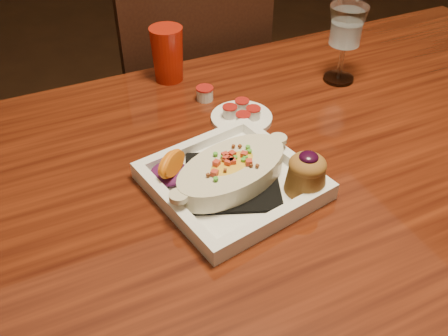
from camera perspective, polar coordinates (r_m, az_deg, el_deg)
name	(u,v)px	position (r m, az deg, el deg)	size (l,w,h in m)	color
table	(307,198)	(0.97, 9.50, -3.39)	(1.50, 0.90, 0.75)	maroon
chair_far	(186,106)	(1.50, -4.34, 7.09)	(0.42, 0.42, 0.93)	black
plate	(239,175)	(0.81, 1.76, -0.84)	(0.28, 0.28, 0.08)	white
goblet	(346,30)	(1.11, 13.78, 15.04)	(0.08, 0.08, 0.17)	silver
saucer	(242,116)	(0.98, 2.03, 5.94)	(0.12, 0.12, 0.08)	white
creamer_loose	(205,93)	(1.05, -2.21, 8.52)	(0.04, 0.04, 0.03)	silver
red_tumbler	(168,54)	(1.11, -6.47, 12.79)	(0.07, 0.07, 0.12)	#AA1B0C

